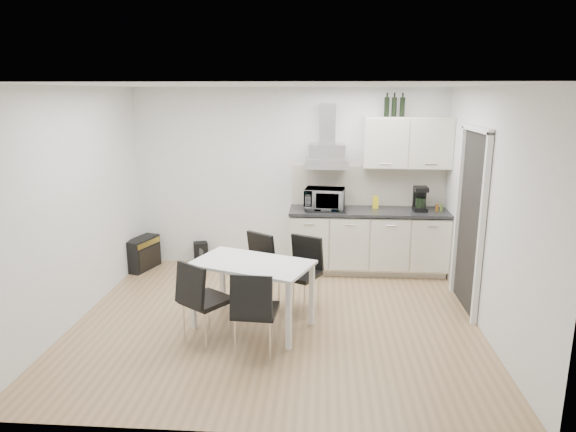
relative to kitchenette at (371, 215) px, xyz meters
name	(u,v)px	position (x,y,z in m)	size (l,w,h in m)	color
ground	(277,320)	(-1.18, -1.73, -0.83)	(4.50, 4.50, 0.00)	tan
wall_back	(289,179)	(-1.18, 0.27, 0.47)	(4.50, 0.10, 2.60)	white
wall_front	(250,273)	(-1.18, -3.73, 0.47)	(4.50, 0.10, 2.60)	white
wall_left	(74,206)	(-3.43, -1.73, 0.47)	(0.10, 4.00, 2.60)	white
wall_right	(489,212)	(1.07, -1.73, 0.47)	(0.10, 4.00, 2.60)	white
ceiling	(275,85)	(-1.18, -1.73, 1.77)	(4.50, 4.50, 0.00)	white
doorway	(469,222)	(1.03, -1.18, 0.22)	(0.08, 1.04, 2.10)	white
kitchenette	(371,215)	(0.00, 0.00, 0.00)	(2.22, 0.64, 2.52)	beige
dining_table	(252,270)	(-1.43, -1.91, -0.18)	(1.42, 1.11, 0.75)	white
chair_far_left	(250,272)	(-1.53, -1.36, -0.39)	(0.44, 0.50, 0.88)	black
chair_far_right	(299,275)	(-0.94, -1.45, -0.39)	(0.44, 0.50, 0.88)	black
chair_near_left	(207,301)	(-1.86, -2.27, -0.39)	(0.44, 0.50, 0.88)	black
chair_near_right	(256,312)	(-1.32, -2.49, -0.39)	(0.44, 0.50, 0.88)	black
guitar_amp	(143,253)	(-3.30, -0.13, -0.60)	(0.40, 0.61, 0.47)	black
floor_speaker	(201,253)	(-2.51, 0.17, -0.67)	(0.20, 0.18, 0.33)	black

